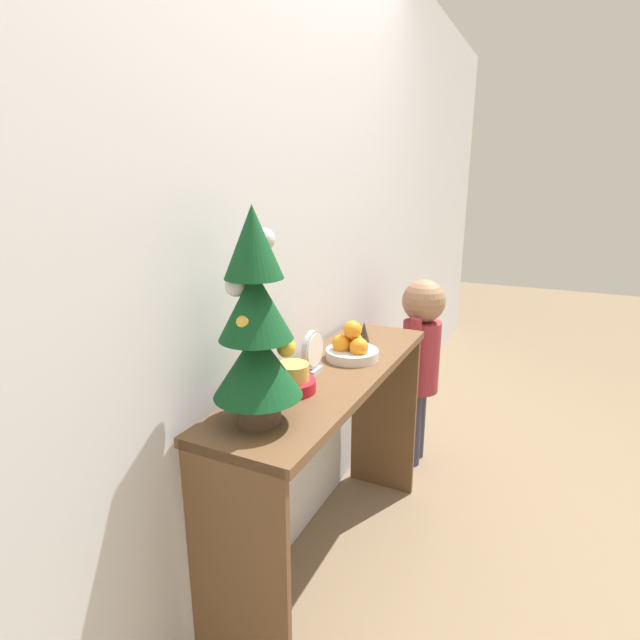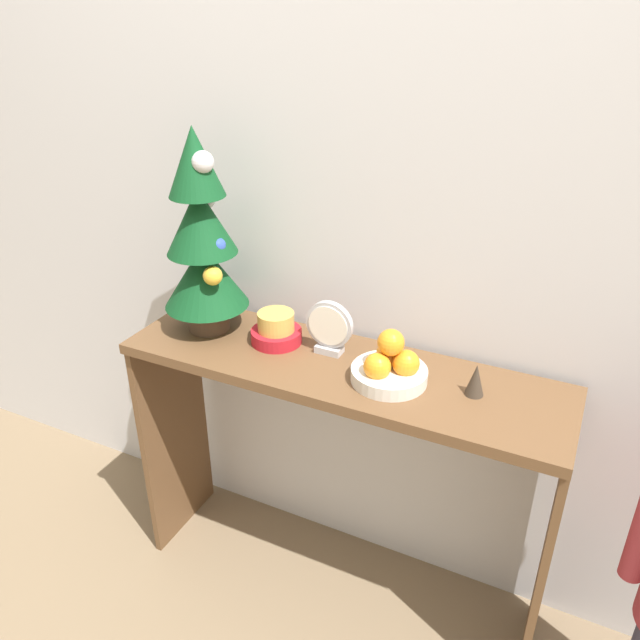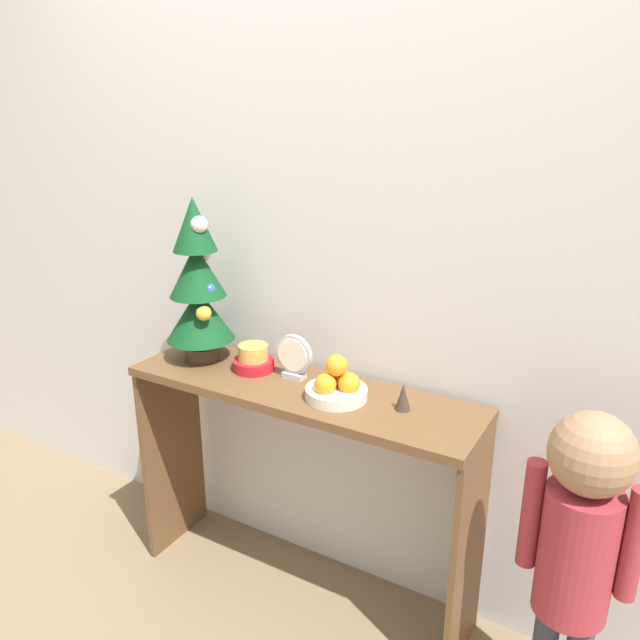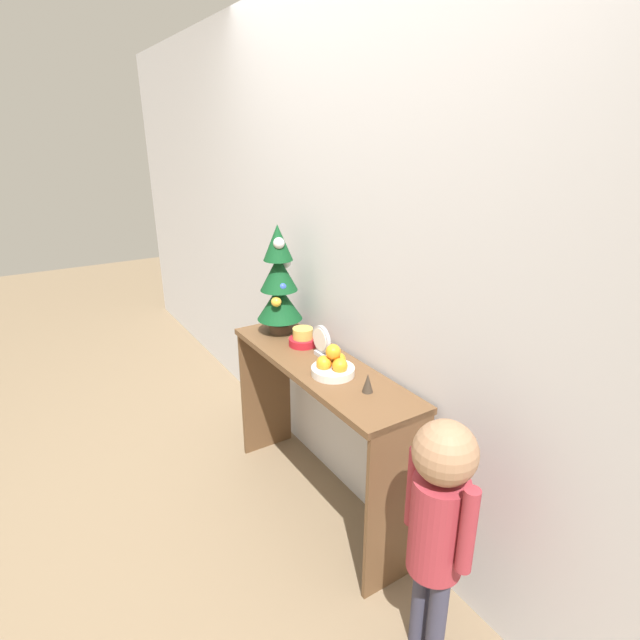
% 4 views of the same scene
% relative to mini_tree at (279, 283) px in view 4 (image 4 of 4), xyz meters
% --- Properties ---
extents(ground_plane, '(12.00, 12.00, 0.00)m').
position_rel_mini_tree_xyz_m(ground_plane, '(0.43, -0.19, -1.09)').
color(ground_plane, '#7A664C').
extents(back_wall, '(7.00, 0.05, 2.50)m').
position_rel_mini_tree_xyz_m(back_wall, '(0.43, 0.19, 0.16)').
color(back_wall, silver).
rests_on(back_wall, ground_plane).
extents(console_table, '(1.21, 0.34, 0.81)m').
position_rel_mini_tree_xyz_m(console_table, '(0.43, -0.02, -0.47)').
color(console_table, brown).
rests_on(console_table, ground_plane).
extents(mini_tree, '(0.24, 0.24, 0.58)m').
position_rel_mini_tree_xyz_m(mini_tree, '(0.00, 0.00, 0.00)').
color(mini_tree, '#4C3828').
rests_on(mini_tree, console_table).
extents(fruit_bowl, '(0.19, 0.19, 0.15)m').
position_rel_mini_tree_xyz_m(fruit_bowl, '(0.57, -0.04, -0.23)').
color(fruit_bowl, silver).
rests_on(fruit_bowl, console_table).
extents(singing_bowl, '(0.14, 0.14, 0.09)m').
position_rel_mini_tree_xyz_m(singing_bowl, '(0.22, 0.01, -0.24)').
color(singing_bowl, '#AD1923').
rests_on(singing_bowl, console_table).
extents(desk_clock, '(0.13, 0.04, 0.15)m').
position_rel_mini_tree_xyz_m(desk_clock, '(0.38, 0.02, -0.20)').
color(desk_clock, '#B2B2B7').
rests_on(desk_clock, console_table).
extents(figurine, '(0.05, 0.05, 0.08)m').
position_rel_mini_tree_xyz_m(figurine, '(0.78, -0.01, -0.24)').
color(figurine, '#382D23').
rests_on(figurine, console_table).
extents(child_figure, '(0.30, 0.21, 0.98)m').
position_rel_mini_tree_xyz_m(child_figure, '(1.32, -0.11, -0.45)').
color(child_figure, '#38384C').
rests_on(child_figure, ground_plane).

